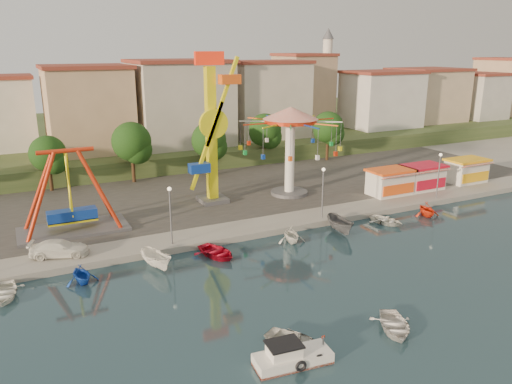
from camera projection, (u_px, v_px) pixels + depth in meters
ground at (329, 292)px, 37.05m from camera, size 200.00×200.00×0.00m
quay_deck at (133, 146)px, 90.24m from camera, size 200.00×100.00×0.60m
asphalt_pad at (193, 187)px, 62.66m from camera, size 90.00×28.00×0.01m
hill_terrace at (127, 135)px, 94.20m from camera, size 200.00×60.00×3.00m
pirate_ship_ride at (70, 193)px, 46.69m from camera, size 10.00×5.00×8.00m
kamikaze_tower at (214, 132)px, 54.37m from camera, size 4.57×3.10×16.50m
wave_swinger at (290, 131)px, 57.54m from camera, size 11.60×11.60×10.40m
booth_left at (390, 182)px, 59.16m from camera, size 5.40×3.78×3.08m
booth_mid at (422, 177)px, 61.35m from camera, size 5.40×3.78×3.08m
booth_right at (466, 170)px, 64.61m from camera, size 5.40×3.78×3.08m
lamp_post_1 at (171, 217)px, 43.93m from camera, size 0.14×0.14×5.00m
lamp_post_2 at (323, 194)px, 50.79m from camera, size 0.14×0.14×5.00m
lamp_post_3 at (438, 177)px, 57.64m from camera, size 0.14×0.14×5.00m
tree_1 at (48, 154)px, 59.88m from camera, size 4.35×4.35×6.80m
tree_2 at (131, 142)px, 63.60m from camera, size 5.02×5.02×7.85m
tree_3 at (209, 140)px, 66.74m from camera, size 4.68×4.68×7.32m
tree_4 at (265, 130)px, 73.54m from camera, size 4.86×4.86×7.60m
tree_5 at (328, 127)px, 76.28m from camera, size 4.83×4.83×7.54m
building_2 at (91, 108)px, 75.78m from camera, size 11.95×9.28×11.23m
building_3 at (185, 112)px, 79.27m from camera, size 12.59×10.50×9.20m
building_4 at (251, 106)px, 87.95m from camera, size 10.75×9.23×9.24m
building_5 at (321, 98)px, 91.77m from camera, size 12.77×10.96×11.21m
building_6 at (377, 93)px, 95.32m from camera, size 8.23×8.98×12.36m
building_7 at (406, 97)px, 105.15m from camera, size 11.59×10.93×8.76m
building_8 at (479, 88)px, 104.99m from camera, size 12.84×9.28×12.58m
building_9 at (509, 92)px, 113.62m from camera, size 12.95×9.17×9.21m
minaret at (327, 74)px, 95.38m from camera, size 2.80×2.80×18.00m
cabin_motorboat at (291, 358)px, 28.51m from camera, size 4.64×2.16×1.58m
rowboat_a at (296, 343)px, 29.97m from camera, size 4.48×4.91×0.83m
rowboat_b at (394, 325)px, 31.88m from camera, size 4.12×4.59×0.78m
van at (59, 248)px, 41.78m from camera, size 5.10×3.23×1.38m
moored_boat_0 at (3, 293)px, 36.08m from camera, size 3.05×4.06×0.80m
moored_boat_1 at (81, 274)px, 38.31m from camera, size 2.91×3.22×1.48m
moored_boat_2 at (156, 260)px, 40.84m from camera, size 2.44×4.15×1.51m
moored_boat_3 at (217, 252)px, 43.21m from camera, size 3.99×4.78×0.85m
moored_boat_4 at (291, 234)px, 46.32m from camera, size 3.00×3.33×1.55m
moored_boat_5 at (340, 225)px, 48.69m from camera, size 2.10×4.38×1.63m
moored_boat_6 at (386, 220)px, 51.30m from camera, size 3.52×4.19×0.74m
moored_boat_7 at (427, 209)px, 53.54m from camera, size 3.25×3.53×1.56m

